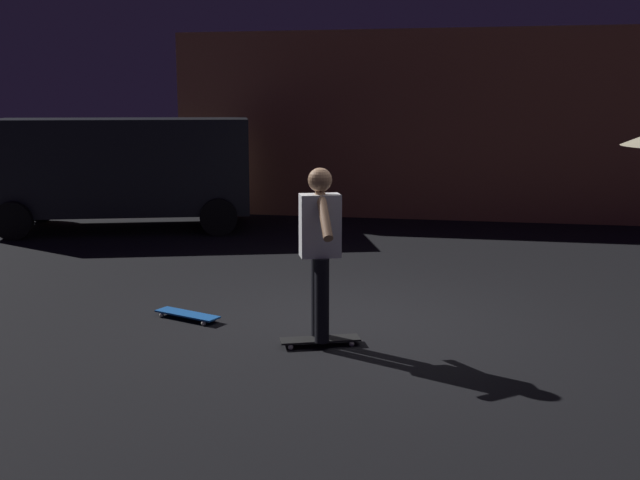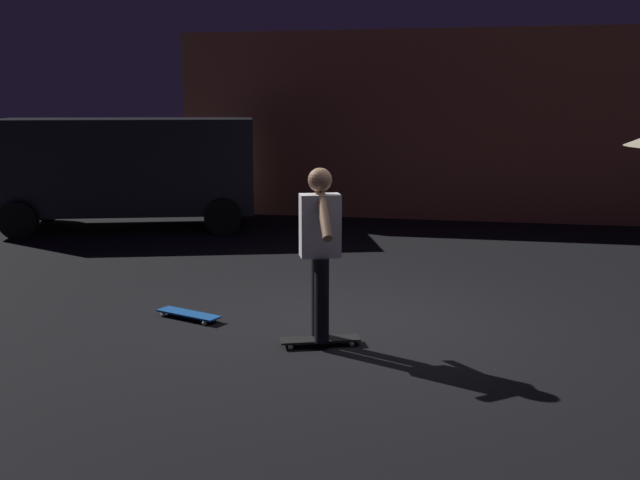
# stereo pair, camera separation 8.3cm
# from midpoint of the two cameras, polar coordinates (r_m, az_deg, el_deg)

# --- Properties ---
(ground_plane) EXTENTS (28.00, 28.00, 0.00)m
(ground_plane) POSITION_cam_midpoint_polar(r_m,az_deg,el_deg) (8.03, 3.49, -6.49)
(ground_plane) COLOR black
(low_building) EXTENTS (10.32, 3.06, 3.73)m
(low_building) POSITION_cam_midpoint_polar(r_m,az_deg,el_deg) (16.50, 8.96, 8.76)
(low_building) COLOR #B76B4C
(low_building) RESTS_ON ground_plane
(parked_van) EXTENTS (4.96, 3.36, 2.03)m
(parked_van) POSITION_cam_midpoint_polar(r_m,az_deg,el_deg) (14.35, -14.30, 5.49)
(parked_van) COLOR black
(parked_van) RESTS_ON ground_plane
(skateboard_ridden) EXTENTS (0.80, 0.46, 0.07)m
(skateboard_ridden) POSITION_cam_midpoint_polar(r_m,az_deg,el_deg) (7.37, 0.33, -7.63)
(skateboard_ridden) COLOR black
(skateboard_ridden) RESTS_ON ground_plane
(skateboard_spare) EXTENTS (0.80, 0.46, 0.07)m
(skateboard_spare) POSITION_cam_midpoint_polar(r_m,az_deg,el_deg) (8.34, -9.72, -5.60)
(skateboard_spare) COLOR #1959B2
(skateboard_spare) RESTS_ON ground_plane
(skater) EXTENTS (0.43, 0.95, 1.67)m
(skater) POSITION_cam_midpoint_polar(r_m,az_deg,el_deg) (7.12, 0.34, -0.11)
(skater) COLOR black
(skater) RESTS_ON skateboard_ridden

